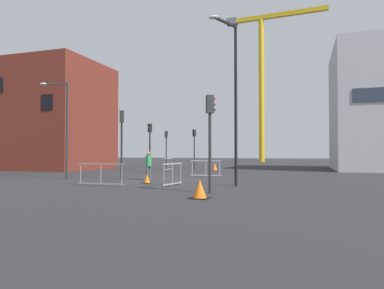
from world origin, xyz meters
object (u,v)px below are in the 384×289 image
at_px(traffic_light_crosswalk, 166,143).
at_px(traffic_cone_orange, 147,179).
at_px(streetlamp_tall, 233,90).
at_px(traffic_light_far, 122,133).
at_px(traffic_cone_on_verge, 200,190).
at_px(streetlamp_short, 63,120).
at_px(pedestrian_walking, 149,163).
at_px(traffic_cone_by_barrier, 215,167).
at_px(traffic_light_median, 194,142).
at_px(traffic_light_island, 210,127).
at_px(traffic_light_near, 150,139).
at_px(construction_crane, 263,65).

relative_size(traffic_light_crosswalk, traffic_cone_orange, 8.04).
bearing_deg(streetlamp_tall, traffic_light_far, 160.33).
bearing_deg(traffic_cone_on_verge, streetlamp_short, 150.28).
height_order(traffic_light_crosswalk, pedestrian_walking, traffic_light_crosswalk).
xyz_separation_m(streetlamp_short, traffic_cone_by_barrier, (6.36, 12.05, -3.22)).
distance_m(traffic_cone_by_barrier, traffic_cone_on_verge, 18.43).
relative_size(traffic_light_median, traffic_cone_on_verge, 5.99).
relative_size(traffic_light_far, traffic_light_crosswalk, 1.09).
bearing_deg(traffic_cone_on_verge, streetlamp_tall, 86.56).
xyz_separation_m(traffic_light_crosswalk, traffic_light_island, (10.01, -19.95, 0.01)).
distance_m(streetlamp_short, traffic_cone_on_verge, 12.40).
relative_size(traffic_light_median, traffic_cone_orange, 8.28).
bearing_deg(traffic_light_near, traffic_light_crosswalk, 101.30).
bearing_deg(traffic_cone_orange, traffic_light_near, 114.25).
bearing_deg(traffic_cone_by_barrier, traffic_light_crosswalk, 149.50).
distance_m(traffic_light_far, pedestrian_walking, 2.62).
distance_m(traffic_light_island, pedestrian_walking, 7.66).
distance_m(streetlamp_tall, traffic_light_far, 8.03).
height_order(traffic_light_median, traffic_cone_on_verge, traffic_light_median).
bearing_deg(traffic_light_median, traffic_cone_orange, -80.71).
height_order(traffic_light_island, traffic_cone_on_verge, traffic_light_island).
relative_size(streetlamp_short, traffic_light_median, 1.49).
bearing_deg(traffic_cone_on_verge, traffic_light_far, 134.79).
relative_size(streetlamp_tall, traffic_light_island, 2.01).
height_order(traffic_light_far, traffic_light_island, traffic_light_far).
xyz_separation_m(construction_crane, traffic_cone_on_verge, (2.96, -47.09, -15.95)).
xyz_separation_m(traffic_light_far, pedestrian_walking, (1.88, -0.16, -1.82)).
height_order(construction_crane, traffic_light_crosswalk, construction_crane).
relative_size(construction_crane, traffic_light_median, 6.37).
bearing_deg(traffic_light_near, traffic_cone_orange, -65.75).
bearing_deg(traffic_cone_orange, traffic_light_crosswalk, 109.02).
distance_m(traffic_light_far, traffic_cone_orange, 4.42).
height_order(streetlamp_tall, traffic_light_far, streetlamp_tall).
bearing_deg(traffic_cone_by_barrier, traffic_cone_orange, -91.23).
height_order(construction_crane, streetlamp_tall, construction_crane).
distance_m(traffic_light_island, traffic_cone_orange, 5.87).
relative_size(traffic_light_crosswalk, traffic_light_near, 0.96).
bearing_deg(traffic_light_far, traffic_cone_on_verge, -45.21).
bearing_deg(streetlamp_tall, traffic_light_near, 131.79).
bearing_deg(construction_crane, traffic_cone_on_verge, -86.40).
bearing_deg(traffic_light_crosswalk, traffic_cone_orange, -70.98).
xyz_separation_m(traffic_light_island, traffic_cone_by_barrier, (-3.98, 16.40, -2.27)).
bearing_deg(traffic_light_island, traffic_cone_by_barrier, 103.63).
height_order(traffic_light_median, traffic_cone_orange, traffic_light_median).
relative_size(construction_crane, traffic_cone_on_verge, 38.16).
height_order(traffic_cone_orange, traffic_cone_by_barrier, traffic_cone_by_barrier).
bearing_deg(traffic_cone_on_verge, traffic_light_median, 108.07).
distance_m(streetlamp_short, traffic_cone_by_barrier, 14.00).
height_order(pedestrian_walking, traffic_cone_by_barrier, pedestrian_walking).
xyz_separation_m(streetlamp_short, traffic_light_crosswalk, (0.33, 15.60, -0.96)).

